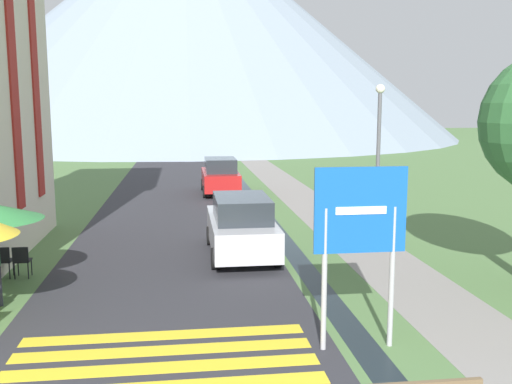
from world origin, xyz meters
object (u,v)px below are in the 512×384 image
Objects in this scene: parked_car_far at (220,176)px; streetlamp at (378,152)px; parked_car_near at (241,226)px; cafe_chair_far_left at (22,259)px; road_sign at (360,230)px; cafe_chair_far_right at (3,259)px.

parked_car_far is 0.81× the size of streetlamp.
cafe_chair_far_left is (-5.89, -1.50, -0.40)m from parked_car_near.
road_sign is 7.06m from parked_car_near.
streetlamp reaches higher than cafe_chair_far_right.
cafe_chair_far_left is 10.65m from streetlamp.
parked_car_far is 14.85m from cafe_chair_far_left.
cafe_chair_far_right is at bearing -167.04° from parked_car_near.
road_sign reaches higher than parked_car_far.
road_sign is at bearing -23.03° from cafe_chair_far_right.
parked_car_far is 15.02m from cafe_chair_far_right.
parked_car_far is 4.83× the size of cafe_chair_far_right.
road_sign is at bearing -24.38° from cafe_chair_far_left.
road_sign is 0.76× the size of parked_car_near.
parked_car_near is 6.54m from cafe_chair_far_right.
parked_car_near reaches higher than cafe_chair_far_left.
cafe_chair_far_left is 0.47m from cafe_chair_far_right.
road_sign is at bearing -77.88° from parked_car_near.
road_sign reaches higher than parked_car_near.
parked_car_near is 0.88× the size of streetlamp.
parked_car_near is 5.27× the size of cafe_chair_far_right.
streetlamp reaches higher than cafe_chair_far_left.
cafe_chair_far_left is at bearing 6.97° from cafe_chair_far_right.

